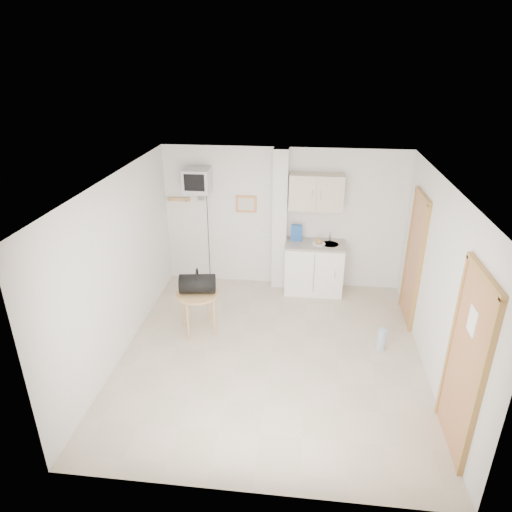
# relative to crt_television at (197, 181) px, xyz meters

# --- Properties ---
(ground) EXTENTS (4.50, 4.50, 0.00)m
(ground) POSITION_rel_crt_television_xyz_m (1.45, -2.02, -1.94)
(ground) COLOR #B9AB93
(ground) RESTS_ON ground
(room_envelope) EXTENTS (4.24, 4.54, 2.55)m
(room_envelope) POSITION_rel_crt_television_xyz_m (1.69, -1.93, -0.40)
(room_envelope) COLOR white
(room_envelope) RESTS_ON ground
(kitchenette) EXTENTS (1.03, 0.58, 2.10)m
(kitchenette) POSITION_rel_crt_television_xyz_m (2.02, -0.02, -1.13)
(kitchenette) COLOR white
(kitchenette) RESTS_ON ground
(crt_television) EXTENTS (0.44, 0.45, 2.15)m
(crt_television) POSITION_rel_crt_television_xyz_m (0.00, 0.00, 0.00)
(crt_television) COLOR slate
(crt_television) RESTS_ON ground
(round_table) EXTENTS (0.64, 0.64, 0.65)m
(round_table) POSITION_rel_crt_television_xyz_m (0.29, -1.53, -1.37)
(round_table) COLOR tan
(round_table) RESTS_ON ground
(duffel_bag) EXTENTS (0.56, 0.36, 0.39)m
(duffel_bag) POSITION_rel_crt_television_xyz_m (0.30, -1.52, -1.13)
(duffel_bag) COLOR black
(duffel_bag) RESTS_ON round_table
(water_bottle) EXTENTS (0.12, 0.12, 0.37)m
(water_bottle) POSITION_rel_crt_television_xyz_m (3.01, -1.72, -1.77)
(water_bottle) COLOR #9BB2CD
(water_bottle) RESTS_ON ground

